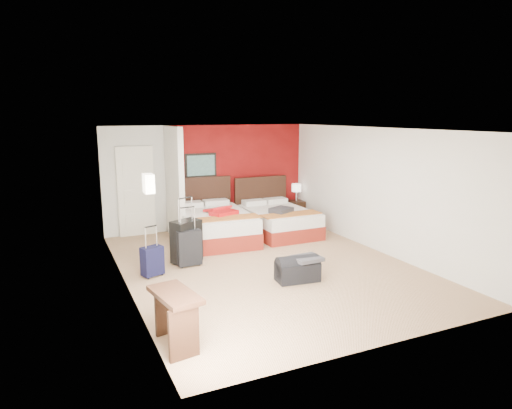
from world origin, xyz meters
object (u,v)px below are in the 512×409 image
nightstand (296,211)px  bed_left (215,227)px  bed_right (279,222)px  suitcase_charcoal (188,249)px  duffel_bag (297,271)px  desk (176,319)px  suitcase_black (186,243)px  table_lamp (296,192)px  red_suitcase_open (221,211)px  suitcase_navy (152,262)px

nightstand → bed_left: bearing=-153.4°
bed_right → suitcase_charcoal: 2.89m
suitcase_charcoal → duffel_bag: bearing=-49.8°
suitcase_charcoal → desk: (-0.97, -2.80, 0.01)m
duffel_bag → desk: bearing=-145.6°
suitcase_charcoal → desk: 2.97m
suitcase_black → suitcase_charcoal: bearing=-117.4°
table_lamp → desk: (-4.55, -5.11, -0.42)m
desk → suitcase_charcoal: bearing=61.3°
nightstand → red_suitcase_open: bearing=-150.7°
duffel_bag → suitcase_black: bearing=137.0°
red_suitcase_open → bed_left: bearing=115.6°
nightstand → table_lamp: size_ratio=1.21×
bed_left → nightstand: (2.56, 0.90, -0.05)m
bed_left → nightstand: bearing=23.3°
bed_left → suitcase_black: bearing=-125.0°
bed_right → red_suitcase_open: size_ratio=2.53×
bed_right → table_lamp: size_ratio=4.31×
bed_left → desk: 4.65m
suitcase_black → suitcase_charcoal: (-0.01, -0.15, -0.07)m
suitcase_black → suitcase_navy: 0.87m
bed_left → suitcase_navy: bed_left is taller
red_suitcase_open → duffel_bag: bearing=-102.8°
red_suitcase_open → desk: (-2.09, -4.11, -0.34)m
red_suitcase_open → suitcase_navy: (-1.84, -1.59, -0.43)m
bed_left → table_lamp: 2.75m
suitcase_navy → nightstand: bearing=11.1°
red_suitcase_open → suitcase_charcoal: red_suitcase_open is taller
red_suitcase_open → bed_right: bearing=-18.2°
suitcase_black → suitcase_charcoal: suitcase_black is taller
bed_left → suitcase_navy: size_ratio=4.22×
bed_right → desk: (-3.54, -4.14, 0.05)m
bed_right → suitcase_black: suitcase_black is taller
red_suitcase_open → suitcase_navy: 2.47m
red_suitcase_open → suitcase_navy: red_suitcase_open is taller
bed_left → suitcase_navy: bearing=-132.1°
suitcase_charcoal → suitcase_navy: 0.79m
red_suitcase_open → desk: red_suitcase_open is taller
bed_right → suitcase_charcoal: (-2.57, -1.33, 0.04)m
red_suitcase_open → nightstand: red_suitcase_open is taller
red_suitcase_open → table_lamp: bearing=2.8°
red_suitcase_open → duffel_bag: red_suitcase_open is taller
bed_left → desk: (-1.99, -4.21, 0.02)m
bed_right → desk: 5.45m
bed_right → suitcase_navy: 3.67m
bed_left → table_lamp: size_ratio=4.73×
bed_right → duffel_bag: (-1.13, -2.86, -0.11)m
nightstand → duffel_bag: bearing=-112.0°
suitcase_black → bed_right: bearing=-0.4°
nightstand → table_lamp: 0.49m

